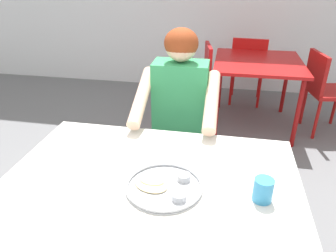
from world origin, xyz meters
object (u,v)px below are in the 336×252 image
chair_foreground (182,132)px  thali_tray (164,186)px  table_foreground (149,194)px  drinking_cup (263,189)px  chair_red_far (248,67)px  chair_red_left (197,79)px  chair_red_right (325,87)px  diner_foreground (178,114)px  table_background_red (258,68)px

chair_foreground → thali_tray: bearing=-86.2°
chair_foreground → table_foreground: bearing=-90.6°
drinking_cup → chair_red_far: bearing=88.5°
chair_foreground → chair_red_far: chair_foreground is taller
drinking_cup → chair_foreground: chair_foreground is taller
chair_foreground → chair_red_far: size_ratio=1.02×
chair_red_left → chair_foreground: bearing=-89.1°
chair_red_right → chair_foreground: bearing=-135.8°
drinking_cup → chair_red_left: bearing=102.3°
thali_tray → chair_red_right: chair_red_right is taller
table_foreground → diner_foreground: size_ratio=1.03×
table_foreground → chair_foreground: chair_foreground is taller
chair_red_right → chair_red_far: 0.96m
chair_foreground → diner_foreground: bearing=-89.2°
chair_red_right → chair_red_far: size_ratio=1.00×
diner_foreground → chair_red_right: diner_foreground is taller
thali_tray → chair_red_right: 2.50m
chair_red_left → diner_foreground: bearing=-89.1°
drinking_cup → chair_red_right: 2.34m
chair_foreground → diner_foreground: diner_foreground is taller
table_foreground → diner_foreground: (0.01, 0.71, 0.07)m
chair_red_right → table_foreground: bearing=-120.5°
table_foreground → table_background_red: (0.60, 2.18, -0.04)m
table_foreground → table_background_red: bearing=74.6°
chair_red_far → drinking_cup: bearing=-91.5°
chair_red_left → chair_red_right: chair_red_left is taller
chair_red_far → thali_tray: bearing=-99.5°
table_background_red → chair_red_left: 0.63m
table_foreground → chair_foreground: (0.01, 0.93, -0.18)m
table_foreground → drinking_cup: drinking_cup is taller
table_foreground → thali_tray: bearing=-20.1°
table_foreground → chair_red_left: size_ratio=1.51×
table_foreground → chair_red_right: bearing=59.5°
chair_foreground → chair_red_left: 1.22m
chair_foreground → chair_red_right: size_ratio=1.02×
drinking_cup → thali_tray: bearing=-179.9°
thali_tray → drinking_cup: (0.39, 0.00, 0.04)m
table_background_red → thali_tray: bearing=-103.4°
table_background_red → chair_red_right: chair_red_right is taller
thali_tray → chair_red_far: (0.47, 2.80, -0.27)m
drinking_cup → diner_foreground: (-0.45, 0.73, -0.05)m
drinking_cup → chair_foreground: bearing=115.6°
table_foreground → drinking_cup: bearing=-3.2°
table_foreground → chair_foreground: size_ratio=1.51×
thali_tray → chair_red_far: 2.85m
diner_foreground → chair_red_left: (-0.02, 1.44, -0.25)m
drinking_cup → chair_red_right: (0.80, 2.18, -0.30)m
chair_red_left → drinking_cup: bearing=-77.7°
thali_tray → chair_red_right: size_ratio=0.39×
drinking_cup → chair_red_right: drinking_cup is taller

